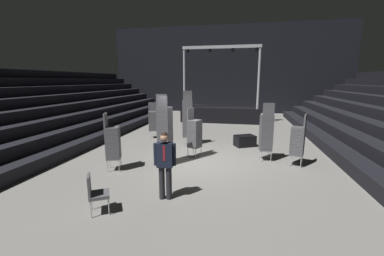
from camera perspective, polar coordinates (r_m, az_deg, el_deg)
name	(u,v)px	position (r m, az deg, el deg)	size (l,w,h in m)	color
ground_plane	(199,162)	(9.46, 1.57, -7.90)	(22.00, 30.00, 0.10)	slate
arena_end_wall	(227,70)	(23.89, 8.08, 13.30)	(22.00, 0.30, 8.00)	black
bleacher_bank_left	(36,107)	(13.75, -32.57, 4.22)	(6.00, 24.00, 3.60)	black
stage_riser	(221,112)	(18.75, 6.78, 3.65)	(5.66, 2.86, 5.34)	black
man_with_tie	(165,162)	(6.26, -6.32, -7.77)	(0.57, 0.29, 1.78)	black
chair_stack_front_left	(113,142)	(8.65, -17.98, -3.14)	(0.56, 0.56, 1.96)	#B2B5BA
chair_stack_front_right	(298,140)	(9.42, 23.40, -2.64)	(0.56, 0.56, 1.88)	#B2B5BA
chair_stack_mid_left	(266,132)	(9.62, 16.88, -0.89)	(0.49, 0.49, 2.22)	#B2B5BA
chair_stack_mid_right	(153,120)	(13.08, -9.10, 1.76)	(0.58, 0.58, 1.88)	#B2B5BA
chair_stack_mid_centre	(194,133)	(9.65, 0.56, -1.14)	(0.58, 0.58, 1.96)	#B2B5BA
chair_stack_rear_left	(187,118)	(11.41, -1.11, 2.26)	(0.55, 0.55, 2.56)	#B2B5BA
chair_stack_rear_right	(165,130)	(8.78, -6.34, -0.47)	(0.50, 0.50, 2.56)	#B2B5BA
equipment_road_case	(245,141)	(11.66, 12.18, -2.93)	(0.90, 0.60, 0.51)	black
loose_chair_near_man	(96,191)	(6.17, -21.51, -13.57)	(0.60, 0.60, 0.95)	#B2B5BA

